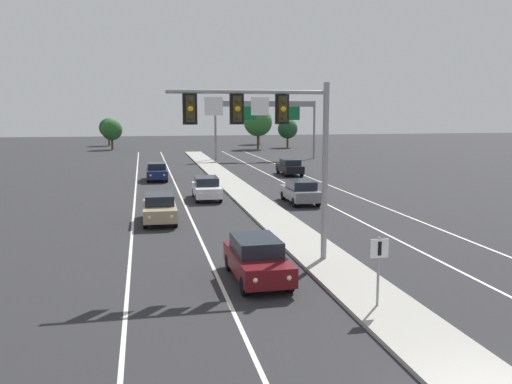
% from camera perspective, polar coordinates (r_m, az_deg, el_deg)
% --- Properties ---
extents(median_island, '(2.40, 110.00, 0.15)m').
position_cam_1_polar(median_island, '(29.13, 3.15, -3.75)').
color(median_island, '#9E9B93').
rests_on(median_island, ground).
extents(lane_stripe_oncoming_center, '(0.14, 100.00, 0.01)m').
position_cam_1_polar(lane_stripe_oncoming_center, '(35.17, -7.23, -1.80)').
color(lane_stripe_oncoming_center, silver).
rests_on(lane_stripe_oncoming_center, ground).
extents(lane_stripe_receding_center, '(0.14, 100.00, 0.01)m').
position_cam_1_polar(lane_stripe_receding_center, '(37.07, 7.42, -1.28)').
color(lane_stripe_receding_center, silver).
rests_on(lane_stripe_receding_center, ground).
extents(edge_stripe_left, '(0.14, 100.00, 0.01)m').
position_cam_1_polar(edge_stripe_left, '(35.08, -12.61, -1.97)').
color(edge_stripe_left, silver).
rests_on(edge_stripe_left, ground).
extents(edge_stripe_right, '(0.14, 100.00, 0.01)m').
position_cam_1_polar(edge_stripe_right, '(38.27, 12.09, -1.09)').
color(edge_stripe_right, silver).
rests_on(edge_stripe_right, ground).
extents(overhead_signal_mast, '(6.46, 0.44, 7.20)m').
position_cam_1_polar(overhead_signal_mast, '(21.67, 1.64, 6.45)').
color(overhead_signal_mast, gray).
rests_on(overhead_signal_mast, median_island).
extents(median_sign_post, '(0.60, 0.10, 2.20)m').
position_cam_1_polar(median_sign_post, '(17.59, 12.67, -7.05)').
color(median_sign_post, gray).
rests_on(median_sign_post, median_island).
extents(car_oncoming_darkred, '(1.90, 4.50, 1.58)m').
position_cam_1_polar(car_oncoming_darkred, '(20.35, 0.10, -6.95)').
color(car_oncoming_darkred, '#5B0F14').
rests_on(car_oncoming_darkred, ground).
extents(car_oncoming_tan, '(1.86, 4.49, 1.58)m').
position_cam_1_polar(car_oncoming_tan, '(31.27, -10.01, -1.63)').
color(car_oncoming_tan, tan).
rests_on(car_oncoming_tan, ground).
extents(car_oncoming_white, '(1.91, 4.50, 1.58)m').
position_cam_1_polar(car_oncoming_white, '(38.93, -5.17, 0.44)').
color(car_oncoming_white, silver).
rests_on(car_oncoming_white, ground).
extents(car_oncoming_navy, '(1.83, 4.47, 1.58)m').
position_cam_1_polar(car_oncoming_navy, '(50.17, -10.30, 2.13)').
color(car_oncoming_navy, '#141E4C').
rests_on(car_oncoming_navy, ground).
extents(car_receding_grey, '(1.85, 4.48, 1.58)m').
position_cam_1_polar(car_receding_grey, '(37.21, 4.64, 0.07)').
color(car_receding_grey, slate).
rests_on(car_receding_grey, ground).
extents(car_receding_black, '(1.85, 4.48, 1.58)m').
position_cam_1_polar(car_receding_black, '(53.51, 3.54, 2.64)').
color(car_receding_black, black).
rests_on(car_receding_black, ground).
extents(highway_sign_gantry, '(13.28, 0.42, 7.50)m').
position_cam_1_polar(highway_sign_gantry, '(70.64, 1.02, 8.40)').
color(highway_sign_gantry, gray).
rests_on(highway_sign_gantry, ground).
extents(tree_far_right_c, '(4.65, 4.65, 6.73)m').
position_cam_1_polar(tree_far_right_c, '(90.08, 0.21, 7.29)').
color(tree_far_right_c, '#4C3823').
rests_on(tree_far_right_c, ground).
extents(tree_far_left_c, '(3.40, 3.40, 4.92)m').
position_cam_1_polar(tree_far_left_c, '(102.45, -15.10, 6.48)').
color(tree_far_left_c, '#4C3823').
rests_on(tree_far_left_c, ground).
extents(tree_far_right_a, '(4.01, 4.01, 5.80)m').
position_cam_1_polar(tree_far_right_a, '(103.32, 0.28, 7.10)').
color(tree_far_right_a, '#4C3823').
rests_on(tree_far_right_a, ground).
extents(tree_far_left_a, '(3.37, 3.37, 4.88)m').
position_cam_1_polar(tree_far_left_a, '(91.59, -14.80, 6.27)').
color(tree_far_left_a, '#4C3823').
rests_on(tree_far_left_a, ground).
extents(tree_far_right_b, '(3.37, 3.37, 4.88)m').
position_cam_1_polar(tree_far_right_b, '(94.00, 3.32, 6.58)').
color(tree_far_right_b, '#4C3823').
rests_on(tree_far_right_b, ground).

